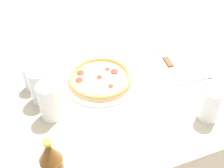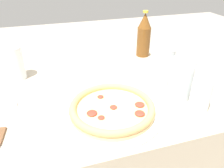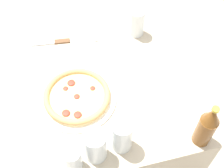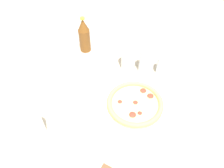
# 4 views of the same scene
# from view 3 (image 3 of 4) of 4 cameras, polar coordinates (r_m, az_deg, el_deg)

# --- Properties ---
(ground_plane) EXTENTS (8.00, 8.00, 0.00)m
(ground_plane) POSITION_cam_3_polar(r_m,az_deg,el_deg) (2.06, -0.72, -10.07)
(ground_plane) COLOR #A89E8E
(table) EXTENTS (0.97, 0.68, 0.75)m
(table) POSITION_cam_3_polar(r_m,az_deg,el_deg) (1.73, -0.85, -4.73)
(table) COLOR #B7A88E
(table) RESTS_ON ground_plane
(pizza_salami) EXTENTS (0.33, 0.33, 0.04)m
(pizza_salami) POSITION_cam_3_polar(r_m,az_deg,el_deg) (1.32, -6.42, -2.28)
(pizza_salami) COLOR silver
(pizza_salami) RESTS_ON table
(glass_lemonade) EXTENTS (0.07, 0.07, 0.11)m
(glass_lemonade) POSITION_cam_3_polar(r_m,az_deg,el_deg) (1.15, -7.17, -13.50)
(glass_lemonade) COLOR white
(glass_lemonade) RESTS_ON table
(glass_iced_tea) EXTENTS (0.08, 0.08, 0.16)m
(glass_iced_tea) POSITION_cam_3_polar(r_m,az_deg,el_deg) (1.16, 1.82, -9.55)
(glass_iced_tea) COLOR white
(glass_iced_tea) RESTS_ON table
(glass_water) EXTENTS (0.08, 0.08, 0.15)m
(glass_water) POSITION_cam_3_polar(r_m,az_deg,el_deg) (1.15, -3.04, -11.38)
(glass_water) COLOR white
(glass_water) RESTS_ON table
(glass_mango_juice) EXTENTS (0.07, 0.07, 0.14)m
(glass_mango_juice) POSITION_cam_3_polar(r_m,az_deg,el_deg) (1.53, 4.54, 10.97)
(glass_mango_juice) COLOR white
(glass_mango_juice) RESTS_ON table
(beer_bottle) EXTENTS (0.07, 0.07, 0.23)m
(beer_bottle) POSITION_cam_3_polar(r_m,az_deg,el_deg) (1.19, 16.99, -7.36)
(beer_bottle) COLOR brown
(beer_bottle) RESTS_ON table
(knife) EXTENTS (0.04, 0.19, 0.01)m
(knife) POSITION_cam_3_polar(r_m,az_deg,el_deg) (1.55, -10.81, 7.51)
(knife) COLOR brown
(knife) RESTS_ON table
(spoon) EXTENTS (0.18, 0.03, 0.01)m
(spoon) POSITION_cam_3_polar(r_m,az_deg,el_deg) (1.60, -3.78, 10.54)
(spoon) COLOR silver
(spoon) RESTS_ON table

